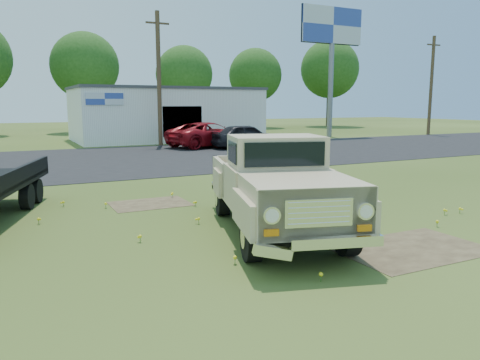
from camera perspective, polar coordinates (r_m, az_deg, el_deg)
name	(u,v)px	position (r m, az deg, el deg)	size (l,w,h in m)	color
ground	(271,223)	(11.41, 3.75, -5.30)	(140.00, 140.00, 0.00)	#334516
asphalt_lot	(127,159)	(25.32, -13.65, 2.50)	(90.00, 14.00, 0.02)	black
dirt_patch_a	(411,249)	(10.06, 20.12, -7.88)	(3.00, 2.00, 0.01)	#433623
dirt_patch_b	(150,204)	(13.81, -10.91, -2.88)	(2.20, 1.60, 0.01)	#433623
commercial_building	(166,114)	(38.32, -9.05, 8.00)	(14.20, 8.20, 4.15)	silver
billboard	(332,37)	(42.59, 11.13, 16.75)	(6.10, 0.45, 11.05)	slate
utility_pole_mid	(159,78)	(33.00, -9.86, 12.15)	(1.60, 0.30, 9.00)	#493422
utility_pole_east	(431,85)	(47.58, 22.28, 10.68)	(1.60, 0.30, 9.00)	#493422
treeline_d	(85,66)	(50.74, -18.39, 13.04)	(6.72, 6.72, 10.00)	#352718
treeline_e	(184,74)	(51.71, -6.80, 12.66)	(6.08, 6.08, 9.04)	#352718
treeline_f	(255,75)	(58.11, 1.87, 12.65)	(6.40, 6.40, 9.52)	#352718
treeline_g	(330,69)	(62.33, 10.88, 13.13)	(7.36, 7.36, 10.95)	#352718
vintage_pickup_truck	(276,184)	(10.44, 4.36, -0.53)	(2.35, 6.03, 2.19)	tan
red_pickup	(210,135)	(31.50, -3.73, 5.52)	(2.72, 5.90, 1.64)	maroon
dark_sedan	(246,136)	(30.50, 0.76, 5.35)	(1.85, 4.60, 1.57)	black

